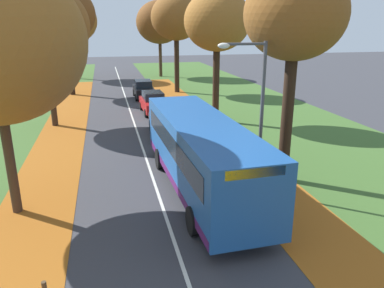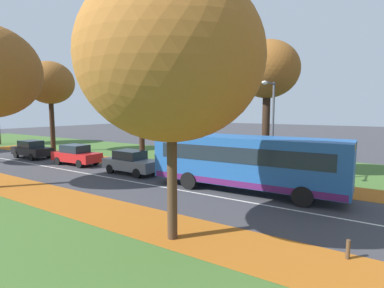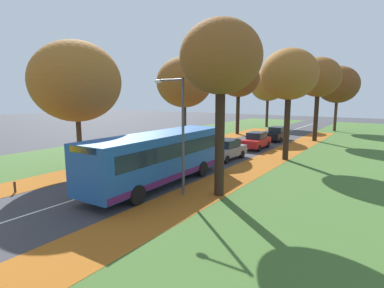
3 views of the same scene
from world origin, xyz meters
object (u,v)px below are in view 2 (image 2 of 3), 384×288
Objects in this scene: tree_left_near at (171,59)px; car_black_third_in_line at (32,149)px; tree_right_mid at (141,82)px; car_red_following at (76,155)px; car_grey_lead at (131,162)px; streetlamp_right at (271,122)px; tree_right_far at (50,83)px; tree_right_near at (267,71)px; bollard_third at (348,250)px; bus at (246,160)px.

tree_left_near is 2.09× the size of car_black_third_in_line.
car_red_following is (-3.95, 3.50, -5.91)m from tree_right_mid.
car_grey_lead is 1.00× the size of car_red_following.
streetlamp_right is 15.67m from car_red_following.
tree_right_far is at bearing 67.91° from car_red_following.
tree_right_near is 14.66× the size of bollard_third.
tree_right_mid is at bearing -41.56° from car_red_following.
tree_right_far reaches higher than bus.
tree_right_mid is at bearing -88.12° from tree_right_far.
tree_right_far reaches higher than car_red_following.
car_red_following is at bearing 97.21° from streetlamp_right.
car_black_third_in_line reaches higher than bollard_third.
tree_right_near is 0.84× the size of bus.
tree_right_mid is at bearing 46.02° from tree_left_near.
tree_right_near is 10.80m from tree_right_mid.
car_grey_lead is (-3.60, -14.88, -6.35)m from tree_right_far.
car_grey_lead is at bearing -146.77° from tree_right_mid.
tree_left_near is 12.31m from car_grey_lead.
streetlamp_right is 21.93m from car_black_third_in_line.
bollard_third is at bearing -146.50° from streetlamp_right.
car_grey_lead is at bearing 51.47° from tree_left_near.
tree_right_near is at bearing -89.26° from tree_right_far.
streetlamp_right is (-1.92, -0.96, -3.13)m from tree_right_near.
bollard_third is 9.36m from streetlamp_right.
streetlamp_right is 1.41× the size of car_grey_lead.
bollard_third is (-9.18, -5.77, -6.57)m from tree_right_near.
tree_right_far is 1.57× the size of streetlamp_right.
car_grey_lead is at bearing -89.88° from car_black_third_in_line.
streetlamp_right is at bearing -99.75° from tree_right_mid.
tree_right_near is 2.06× the size of car_red_following.
tree_right_mid is at bearing 80.25° from streetlamp_right.
car_red_following is at bearing 90.14° from bus.
bus is at bearing -98.58° from tree_right_far.
tree_right_far reaches higher than car_grey_lead.
car_grey_lead is 12.50m from car_black_third_in_line.
streetlamp_right is at bearing -153.30° from tree_right_near.
tree_right_far is 30.93m from bollard_third.
bollard_third is at bearing -104.87° from car_red_following.
tree_right_near reaches higher than tree_right_mid.
tree_right_mid is at bearing 33.23° from car_grey_lead.
tree_right_mid reaches higher than bollard_third.
car_black_third_in_line is (-3.93, 20.68, -6.06)m from tree_right_near.
bus reaches higher than car_black_third_in_line.
car_black_third_in_line is at bearing 90.31° from bus.
car_grey_lead is (-0.09, 8.43, -0.89)m from bus.
tree_left_near reaches higher than bollard_third.
bollard_third is at bearing -101.23° from car_black_third_in_line.
tree_left_near is 15.77m from tree_right_mid.
tree_right_mid is 7.61m from car_grey_lead.
streetlamp_right is at bearing -93.86° from tree_right_far.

